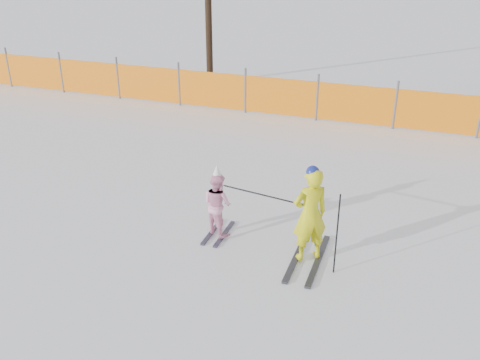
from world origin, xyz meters
name	(u,v)px	position (x,y,z in m)	size (l,w,h in m)	color
ground	(230,248)	(0.00, 0.00, 0.00)	(120.00, 120.00, 0.00)	white
adult	(310,215)	(1.26, 0.10, 0.79)	(0.66, 1.47, 1.60)	black
child	(218,203)	(-0.34, 0.36, 0.58)	(0.66, 0.87, 1.27)	black
ski_poles	(297,214)	(1.07, 0.07, 0.80)	(1.94, 0.46, 1.32)	black
safety_fence	(194,88)	(-3.56, 6.66, 0.56)	(17.01, 0.06, 1.25)	#595960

